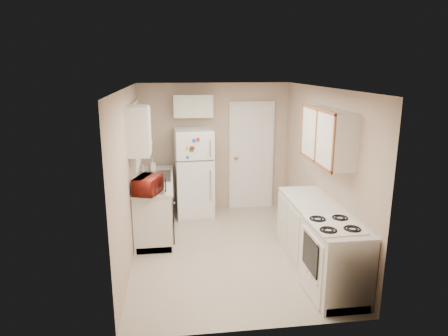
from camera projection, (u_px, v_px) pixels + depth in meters
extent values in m
plane|color=beige|center=(228.00, 250.00, 6.01)|extent=(3.80, 3.80, 0.00)
plane|color=white|center=(229.00, 88.00, 5.42)|extent=(3.80, 3.80, 0.00)
plane|color=#C0A794|center=(129.00, 176.00, 5.54)|extent=(3.80, 3.80, 0.00)
plane|color=#C0A794|center=(322.00, 170.00, 5.89)|extent=(3.80, 3.80, 0.00)
plane|color=#C0A794|center=(215.00, 147.00, 7.54)|extent=(2.80, 2.80, 0.00)
plane|color=#C0A794|center=(255.00, 223.00, 3.89)|extent=(2.80, 2.80, 0.00)
cube|color=silver|center=(155.00, 205.00, 6.63)|extent=(0.60, 1.80, 0.90)
cube|color=black|center=(173.00, 215.00, 6.08)|extent=(0.03, 0.58, 0.72)
cube|color=gray|center=(155.00, 179.00, 6.67)|extent=(0.54, 0.74, 0.16)
imported|color=maroon|center=(148.00, 184.00, 5.73)|extent=(0.52, 0.39, 0.31)
imported|color=silver|center=(152.00, 165.00, 7.02)|extent=(0.12, 0.12, 0.20)
cube|color=silver|center=(137.00, 135.00, 6.46)|extent=(0.10, 0.98, 1.08)
cube|color=silver|center=(139.00, 131.00, 5.62)|extent=(0.30, 0.45, 0.70)
cube|color=white|center=(194.00, 173.00, 7.24)|extent=(0.70, 0.68, 1.61)
cube|color=silver|center=(193.00, 106.00, 7.15)|extent=(0.70, 0.30, 0.40)
cube|color=white|center=(251.00, 156.00, 7.63)|extent=(0.86, 0.06, 2.08)
cube|color=silver|center=(319.00, 241.00, 5.27)|extent=(0.60, 2.00, 0.90)
cube|color=white|center=(331.00, 265.00, 4.74)|extent=(0.55, 0.67, 0.80)
cube|color=silver|center=(328.00, 136.00, 5.24)|extent=(0.30, 1.20, 0.70)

